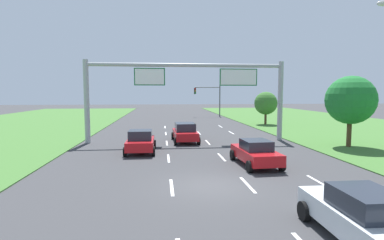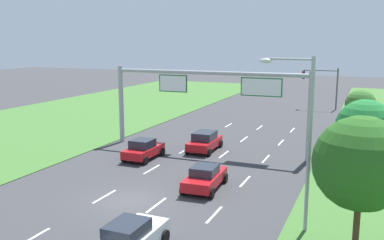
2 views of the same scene
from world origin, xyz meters
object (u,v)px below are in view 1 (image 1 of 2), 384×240
(car_near_red, at_px, (256,153))
(roadside_tree_far, at_px, (266,103))
(roadside_tree_mid, at_px, (351,100))
(car_lead_silver, at_px, (185,132))
(car_mid_lane, at_px, (363,217))
(car_far_ahead, at_px, (141,141))
(traffic_light_mast, at_px, (209,95))
(sign_gantry, at_px, (189,85))

(car_near_red, distance_m, roadside_tree_far, 23.48)
(roadside_tree_mid, bearing_deg, roadside_tree_far, 92.33)
(car_near_red, bearing_deg, car_lead_silver, 108.04)
(car_mid_lane, distance_m, roadside_tree_mid, 17.07)
(car_mid_lane, relative_size, car_far_ahead, 1.11)
(car_near_red, xyz_separation_m, car_far_ahead, (-6.96, 4.56, 0.04))
(car_lead_silver, bearing_deg, roadside_tree_mid, -19.30)
(car_lead_silver, xyz_separation_m, car_far_ahead, (-3.51, -4.30, -0.04))
(car_lead_silver, xyz_separation_m, traffic_light_mast, (6.53, 27.52, 3.03))
(car_mid_lane, height_order, sign_gantry, sign_gantry)
(traffic_light_mast, bearing_deg, roadside_tree_mid, -79.22)
(car_near_red, bearing_deg, car_far_ahead, 143.56)
(car_far_ahead, relative_size, traffic_light_mast, 0.70)
(sign_gantry, bearing_deg, traffic_light_mast, 77.36)
(car_lead_silver, height_order, car_far_ahead, car_lead_silver)
(traffic_light_mast, height_order, roadside_tree_far, traffic_light_mast)
(car_near_red, height_order, car_far_ahead, car_far_ahead)
(car_near_red, bearing_deg, sign_gantry, 105.43)
(sign_gantry, bearing_deg, car_lead_silver, -156.81)
(car_mid_lane, bearing_deg, traffic_light_mast, 86.71)
(car_near_red, xyz_separation_m, sign_gantry, (-3.05, 9.03, 4.14))
(car_mid_lane, distance_m, traffic_light_mast, 45.87)
(car_far_ahead, distance_m, sign_gantry, 7.22)
(car_far_ahead, distance_m, roadside_tree_mid, 16.29)
(sign_gantry, bearing_deg, roadside_tree_far, 48.25)
(car_near_red, distance_m, roadside_tree_mid, 10.74)
(traffic_light_mast, xyz_separation_m, roadside_tree_mid, (5.99, -31.44, -0.19))
(traffic_light_mast, bearing_deg, car_lead_silver, -103.35)
(car_mid_lane, bearing_deg, roadside_tree_far, 75.53)
(car_far_ahead, bearing_deg, roadside_tree_mid, 1.50)
(car_lead_silver, bearing_deg, car_mid_lane, -80.92)
(car_near_red, relative_size, car_lead_silver, 0.97)
(car_lead_silver, distance_m, car_mid_lane, 18.48)
(car_lead_silver, xyz_separation_m, roadside_tree_mid, (12.52, -3.91, 2.84))
(traffic_light_mast, height_order, roadside_tree_mid, traffic_light_mast)
(sign_gantry, relative_size, traffic_light_mast, 3.08)
(car_lead_silver, distance_m, roadside_tree_mid, 13.42)
(car_far_ahead, xyz_separation_m, sign_gantry, (3.91, 4.47, 4.10))
(car_lead_silver, height_order, car_mid_lane, car_lead_silver)
(car_lead_silver, xyz_separation_m, car_mid_lane, (3.53, -18.14, -0.05))
(car_lead_silver, height_order, roadside_tree_mid, roadside_tree_mid)
(sign_gantry, relative_size, roadside_tree_mid, 3.11)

